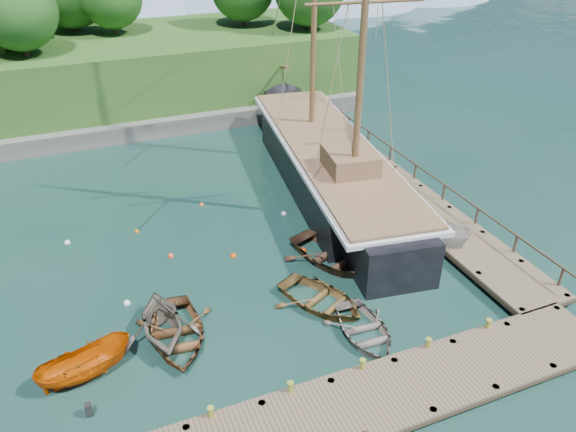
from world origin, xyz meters
The scene contains 24 objects.
ground centered at (0.00, 0.00, 0.00)m, with size 160.00×160.00×0.00m, color #15352D.
dock_near centered at (2.00, -6.50, 0.43)m, with size 20.00×3.20×1.10m.
dock_east centered at (11.50, 7.00, 0.43)m, with size 3.20×24.00×1.10m.
bollard_0 centered at (-4.00, -5.10, 0.00)m, with size 0.26×0.26×0.45m, color olive.
bollard_1 centered at (-1.00, -5.10, 0.00)m, with size 0.26×0.26×0.45m, color olive.
bollard_2 centered at (2.00, -5.10, 0.00)m, with size 0.26×0.26×0.45m, color olive.
bollard_3 centered at (5.00, -5.10, 0.00)m, with size 0.26×0.26×0.45m, color olive.
bollard_4 centered at (8.00, -5.10, 0.00)m, with size 0.26×0.26×0.45m, color olive.
rowboat_0 centered at (-4.15, -0.20, 0.00)m, with size 3.37×4.71×0.98m, color brown.
rowboat_1 centered at (-4.68, 0.16, 0.00)m, with size 3.50×4.06×2.14m, color #615B4F.
rowboat_2 centered at (2.47, -0.43, 0.00)m, with size 3.14×4.40×0.91m, color brown.
rowboat_3 centered at (3.31, -3.00, 0.00)m, with size 2.89×4.04×0.84m, color slate.
rowboat_4 centered at (4.43, 2.50, 0.00)m, with size 3.57×4.99×1.03m, color #503321.
motorboat_orange centered at (-7.88, -0.89, 0.00)m, with size 1.42×3.77×1.45m, color #C85002.
cabin_boat_white centered at (10.00, 2.11, 0.00)m, with size 1.78×4.74×1.83m, color silver.
schooner centered at (8.02, 10.09, 1.20)m, with size 8.41×29.07×21.64m.
mooring_buoy_0 centered at (-5.78, 3.07, 0.00)m, with size 0.34×0.34×0.34m, color white.
mooring_buoy_1 centered at (-3.08, 6.11, 0.00)m, with size 0.33×0.33×0.33m, color #E9461C.
mooring_buoy_2 centered at (-0.07, 4.87, 0.00)m, with size 0.34×0.34×0.34m, color #E74C0A.
mooring_buoy_3 centered at (4.00, 7.92, 0.00)m, with size 0.32×0.32×0.32m, color white.
mooring_buoy_4 centered at (-4.32, 9.23, 0.00)m, with size 0.27×0.27×0.27m, color orange.
mooring_buoy_5 centered at (-0.20, 10.81, 0.00)m, with size 0.28×0.28×0.28m, color orange.
mooring_buoy_6 centered at (-7.98, 9.49, 0.00)m, with size 0.32×0.32×0.32m, color white.
mooring_buoy_7 centered at (3.50, 3.94, 0.00)m, with size 0.37×0.37×0.37m, color red.
Camera 1 is at (-6.60, -18.47, 16.63)m, focal length 35.00 mm.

